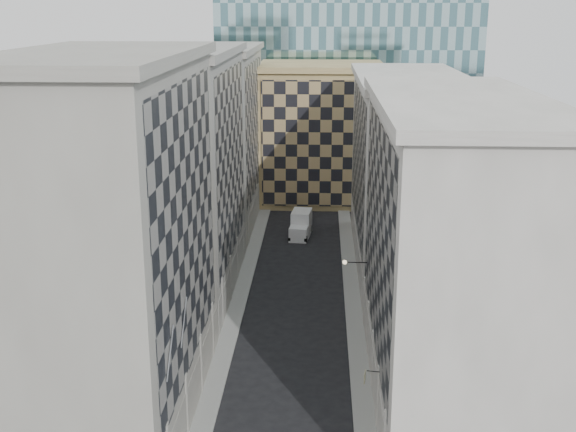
% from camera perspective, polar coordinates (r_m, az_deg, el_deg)
% --- Properties ---
extents(sidewalk_west, '(1.50, 100.00, 0.15)m').
position_cam_1_polar(sidewalk_west, '(66.98, -3.92, -6.72)').
color(sidewalk_west, gray).
rests_on(sidewalk_west, ground).
extents(sidewalk_east, '(1.50, 100.00, 0.15)m').
position_cam_1_polar(sidewalk_east, '(66.64, 5.15, -6.87)').
color(sidewalk_east, gray).
rests_on(sidewalk_east, ground).
extents(bldg_left_a, '(10.80, 22.80, 23.70)m').
position_cam_1_polar(bldg_left_a, '(46.49, -13.78, -2.19)').
color(bldg_left_a, gray).
rests_on(bldg_left_a, ground).
extents(bldg_left_b, '(10.80, 22.80, 22.70)m').
position_cam_1_polar(bldg_left_b, '(67.23, -8.59, 3.30)').
color(bldg_left_b, gray).
rests_on(bldg_left_b, ground).
extents(bldg_left_c, '(10.80, 22.80, 21.70)m').
position_cam_1_polar(bldg_left_c, '(88.58, -5.86, 6.17)').
color(bldg_left_c, gray).
rests_on(bldg_left_c, ground).
extents(bldg_right_a, '(10.80, 26.80, 20.70)m').
position_cam_1_polar(bldg_right_a, '(49.65, 12.64, -2.76)').
color(bldg_right_a, '#B4B0A5').
rests_on(bldg_right_a, ground).
extents(bldg_right_b, '(10.80, 28.80, 19.70)m').
position_cam_1_polar(bldg_right_b, '(75.55, 9.27, 3.55)').
color(bldg_right_b, '#B4B0A5').
rests_on(bldg_right_b, ground).
extents(tan_block, '(16.80, 14.80, 18.80)m').
position_cam_1_polar(tan_block, '(100.55, 2.57, 6.63)').
color(tan_block, '#A18855').
rests_on(tan_block, ground).
extents(church_tower, '(7.20, 7.20, 51.50)m').
position_cam_1_polar(church_tower, '(113.29, 1.66, 16.62)').
color(church_tower, '#2B2621').
rests_on(church_tower, ground).
extents(flagpoles_left, '(0.10, 6.33, 2.33)m').
position_cam_1_polar(flagpoles_left, '(42.22, -8.74, -9.41)').
color(flagpoles_left, gray).
rests_on(flagpoles_left, ground).
extents(bracket_lamp, '(1.98, 0.36, 0.36)m').
position_cam_1_polar(bracket_lamp, '(58.78, 4.68, -3.66)').
color(bracket_lamp, black).
rests_on(bracket_lamp, ground).
extents(box_truck, '(2.70, 5.49, 2.90)m').
position_cam_1_polar(box_truck, '(85.19, 1.01, -0.77)').
color(box_truck, white).
rests_on(box_truck, ground).
extents(dark_car, '(1.79, 4.80, 1.57)m').
position_cam_1_polar(dark_car, '(89.86, 1.34, -0.18)').
color(dark_car, '#0F1A38').
rests_on(dark_car, ground).
extents(shop_sign, '(0.98, 0.69, 0.77)m').
position_cam_1_polar(shop_sign, '(46.57, 6.14, -12.48)').
color(shop_sign, black).
rests_on(shop_sign, ground).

